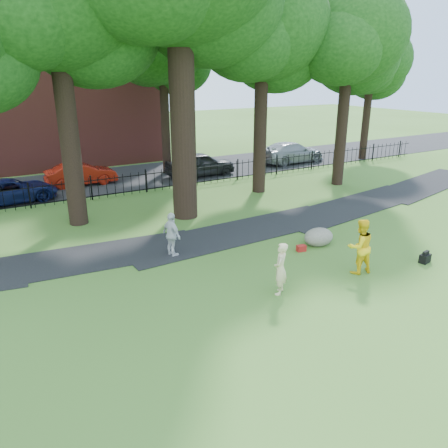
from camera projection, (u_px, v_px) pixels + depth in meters
ground at (277, 273)px, 14.55m from camera, size 120.00×120.00×0.00m
footpath at (240, 232)px, 18.21m from camera, size 36.07×3.85×0.03m
street at (124, 178)px, 27.58m from camera, size 80.00×7.00×0.02m
iron_fence at (146, 182)px, 24.12m from camera, size 44.00×0.04×1.20m
brick_building at (24, 77)px, 30.20m from camera, size 18.00×8.00×12.00m
tree_row at (177, 28)px, 18.96m from camera, size 26.82×7.96×12.42m
woman at (280, 269)px, 12.94m from camera, size 0.70×0.68×1.62m
man at (360, 246)px, 14.27m from camera, size 1.01×0.85×1.87m
pedestrian at (172, 235)px, 15.61m from camera, size 0.58×1.02×1.64m
boulder at (319, 236)px, 16.84m from camera, size 1.47×1.31×0.71m
backpack at (425, 258)px, 15.28m from camera, size 0.45×0.32×0.31m
red_bag at (301, 248)px, 16.27m from camera, size 0.38×0.28×0.23m
red_sedan at (81, 174)px, 25.66m from camera, size 4.05×1.46×1.33m
navy_van at (12, 191)px, 22.23m from camera, size 4.58×2.44×1.22m
grey_car at (200, 164)px, 27.92m from camera, size 4.57×1.92×1.54m
silver_car at (291, 152)px, 32.03m from camera, size 5.31×2.34×1.52m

